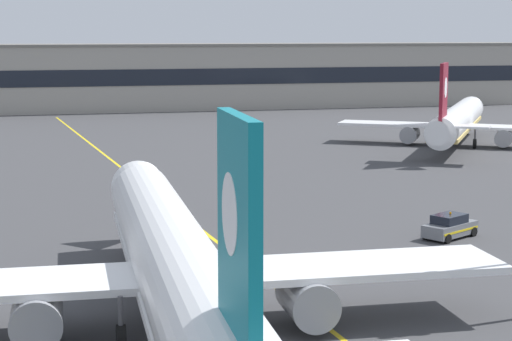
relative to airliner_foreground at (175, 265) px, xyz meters
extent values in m
cube|color=yellow|center=(5.54, 21.95, -3.37)|extent=(13.28, 179.55, 0.01)
cylinder|color=white|center=(0.01, 0.15, 0.13)|extent=(5.41, 36.13, 3.80)
cone|color=white|center=(0.87, 19.43, 0.13)|extent=(3.72, 2.76, 3.61)
cube|color=white|center=(0.01, 0.15, -0.91)|extent=(5.20, 33.25, 0.44)
cube|color=black|center=(0.79, 17.53, 0.80)|extent=(2.90, 1.23, 0.60)
cube|color=white|center=(0.03, 0.75, -0.72)|extent=(32.18, 6.23, 0.36)
cylinder|color=gray|center=(-6.21, 0.02, -1.94)|extent=(2.46, 3.70, 2.30)
cylinder|color=black|center=(-6.12, 1.87, -1.94)|extent=(1.96, 0.27, 1.95)
cylinder|color=gray|center=(6.18, -0.53, -1.94)|extent=(2.46, 3.70, 2.30)
cylinder|color=black|center=(6.27, 1.32, -1.94)|extent=(1.96, 0.27, 1.95)
cube|color=#0F7A89|center=(-0.70, -15.64, 4.68)|extent=(0.61, 4.81, 7.20)
cylinder|color=white|center=(-0.69, -15.34, 5.40)|extent=(0.55, 2.42, 2.40)
cylinder|color=#4C4C51|center=(0.66, 14.63, -1.89)|extent=(0.24, 0.24, 1.60)
cylinder|color=black|center=(0.66, 14.63, -2.92)|extent=(0.44, 0.92, 0.90)
cylinder|color=#4C4C51|center=(-2.68, -1.73, -1.59)|extent=(0.24, 0.24, 1.60)
cylinder|color=black|center=(-2.68, -1.73, -2.72)|extent=(0.46, 1.32, 1.30)
cylinder|color=#4C4C51|center=(2.51, -1.97, -1.59)|extent=(0.24, 0.24, 1.60)
cylinder|color=black|center=(2.51, -1.97, -2.72)|extent=(0.46, 1.32, 1.30)
cylinder|color=white|center=(44.78, 61.23, -0.20)|extent=(20.56, 29.33, 3.45)
cone|color=white|center=(54.25, 75.95, -0.20)|extent=(4.03, 3.75, 3.27)
cone|color=white|center=(35.27, 46.43, 0.17)|extent=(3.55, 3.53, 2.58)
cube|color=#DBBC66|center=(44.78, 61.23, -1.14)|extent=(19.09, 27.09, 0.40)
cube|color=black|center=(53.32, 74.50, 0.41)|extent=(2.71, 2.24, 0.54)
cube|color=white|center=(45.08, 61.69, -0.97)|extent=(26.77, 19.36, 0.33)
cylinder|color=gray|center=(39.86, 63.97, -2.07)|extent=(3.52, 3.87, 2.09)
cylinder|color=black|center=(40.77, 65.38, -2.07)|extent=(1.58, 1.10, 1.77)
cylinder|color=gray|center=(49.32, 57.88, -2.07)|extent=(3.52, 3.87, 2.09)
cylinder|color=black|center=(50.23, 59.30, -2.07)|extent=(1.58, 1.10, 1.77)
cube|color=maroon|center=(37.03, 49.18, 3.93)|extent=(2.66, 3.86, 6.53)
cylinder|color=white|center=(37.18, 49.41, 4.58)|extent=(1.51, 2.05, 2.18)
cube|color=white|center=(36.74, 48.72, 0.58)|extent=(9.76, 7.53, 0.22)
cylinder|color=#4C4C51|center=(51.90, 72.29, -2.03)|extent=(0.22, 0.22, 1.45)
cylinder|color=black|center=(51.90, 72.29, -2.96)|extent=(0.75, 0.88, 0.82)
cylinder|color=#4C4C51|center=(41.82, 60.98, -1.76)|extent=(0.22, 0.22, 1.45)
cylinder|color=black|center=(41.82, 60.98, -2.78)|extent=(0.94, 1.19, 1.18)
cylinder|color=#4C4C51|center=(45.79, 58.43, -1.76)|extent=(0.22, 0.22, 1.45)
cylinder|color=black|center=(45.79, 58.43, -2.78)|extent=(0.94, 1.19, 1.18)
cube|color=slate|center=(21.41, 15.45, -2.75)|extent=(4.54, 3.65, 0.84)
cube|color=black|center=(21.32, 15.40, -2.03)|extent=(2.79, 2.52, 0.60)
cylinder|color=orange|center=(21.41, 15.45, -1.65)|extent=(0.14, 0.14, 0.14)
cube|color=yellow|center=(21.41, 15.45, -2.75)|extent=(4.38, 3.58, 0.14)
cylinder|color=black|center=(20.50, 13.92, -3.05)|extent=(0.66, 0.51, 0.64)
cylinder|color=black|center=(19.62, 15.44, -3.05)|extent=(0.66, 0.51, 0.64)
cylinder|color=black|center=(23.19, 15.46, -3.05)|extent=(0.66, 0.51, 0.64)
cylinder|color=black|center=(22.31, 16.99, -3.05)|extent=(0.66, 0.51, 0.64)
cone|color=orange|center=(0.87, 15.61, -3.09)|extent=(0.36, 0.36, 0.55)
cylinder|color=white|center=(0.87, 15.61, -3.07)|extent=(0.23, 0.23, 0.07)
cube|color=orange|center=(0.87, 15.61, -3.35)|extent=(0.44, 0.44, 0.03)
cube|color=#9E998E|center=(16.49, 122.82, 2.25)|extent=(141.34, 12.00, 11.25)
cube|color=black|center=(16.49, 116.77, 2.65)|extent=(135.69, 0.12, 2.80)
cube|color=slate|center=(16.49, 122.82, 8.08)|extent=(141.74, 12.40, 0.40)
camera|label=1|loc=(-6.56, -40.42, 10.58)|focal=64.52mm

